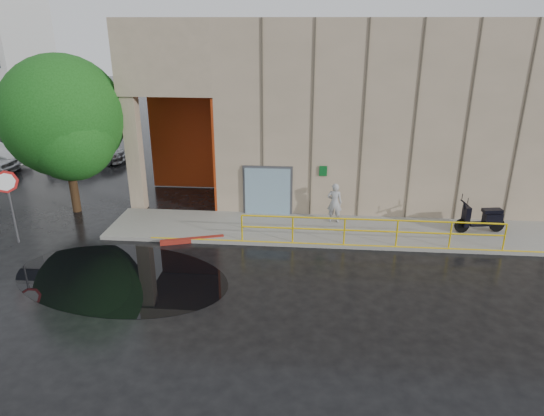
{
  "coord_description": "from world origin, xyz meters",
  "views": [
    {
      "loc": [
        2.06,
        -13.29,
        7.88
      ],
      "look_at": [
        0.64,
        3.0,
        1.54
      ],
      "focal_mm": 32.0,
      "sensor_mm": 36.0,
      "label": 1
    }
  ],
  "objects_px": {
    "person": "(335,203)",
    "scooter": "(482,211)",
    "car_c": "(85,151)",
    "tree_near": "(65,122)",
    "stop_sign": "(8,191)",
    "red_curb": "(192,240)"
  },
  "relations": [
    {
      "from": "scooter",
      "to": "red_curb",
      "type": "xyz_separation_m",
      "value": [
        -11.05,
        -1.6,
        -0.93
      ]
    },
    {
      "from": "stop_sign",
      "to": "car_c",
      "type": "distance_m",
      "value": 11.33
    },
    {
      "from": "car_c",
      "to": "red_curb",
      "type": "bearing_deg",
      "value": -143.07
    },
    {
      "from": "stop_sign",
      "to": "red_curb",
      "type": "bearing_deg",
      "value": -11.52
    },
    {
      "from": "person",
      "to": "tree_near",
      "type": "bearing_deg",
      "value": 5.16
    },
    {
      "from": "person",
      "to": "scooter",
      "type": "distance_m",
      "value": 5.67
    },
    {
      "from": "red_curb",
      "to": "person",
      "type": "bearing_deg",
      "value": 21.81
    },
    {
      "from": "person",
      "to": "red_curb",
      "type": "bearing_deg",
      "value": 29.15
    },
    {
      "from": "stop_sign",
      "to": "car_c",
      "type": "xyz_separation_m",
      "value": [
        -2.34,
        11.0,
        -1.37
      ]
    },
    {
      "from": "scooter",
      "to": "red_curb",
      "type": "distance_m",
      "value": 11.21
    },
    {
      "from": "tree_near",
      "to": "person",
      "type": "bearing_deg",
      "value": -2.18
    },
    {
      "from": "stop_sign",
      "to": "person",
      "type": "bearing_deg",
      "value": -3.73
    },
    {
      "from": "tree_near",
      "to": "red_curb",
      "type": "bearing_deg",
      "value": -24.36
    },
    {
      "from": "person",
      "to": "car_c",
      "type": "relative_size",
      "value": 0.35
    },
    {
      "from": "person",
      "to": "tree_near",
      "type": "distance_m",
      "value": 11.54
    },
    {
      "from": "scooter",
      "to": "stop_sign",
      "type": "relative_size",
      "value": 0.7
    },
    {
      "from": "car_c",
      "to": "scooter",
      "type": "bearing_deg",
      "value": -117.49
    },
    {
      "from": "red_curb",
      "to": "car_c",
      "type": "bearing_deg",
      "value": 130.64
    },
    {
      "from": "red_curb",
      "to": "tree_near",
      "type": "bearing_deg",
      "value": 155.64
    },
    {
      "from": "stop_sign",
      "to": "tree_near",
      "type": "height_order",
      "value": "tree_near"
    },
    {
      "from": "person",
      "to": "car_c",
      "type": "xyz_separation_m",
      "value": [
        -14.34,
        8.24,
        -0.29
      ]
    },
    {
      "from": "car_c",
      "to": "tree_near",
      "type": "distance_m",
      "value": 9.08
    }
  ]
}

